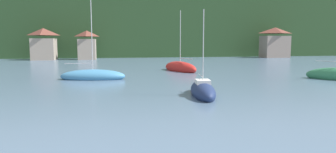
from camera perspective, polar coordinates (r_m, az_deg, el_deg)
wooded_hillside at (r=124.08m, az=-22.02°, el=7.48°), size 352.00×71.99×40.90m
shore_building_west at (r=76.12m, az=-22.70°, el=5.68°), size 5.39×5.06×7.43m
shore_building_westcentral at (r=74.50m, az=-15.25°, el=5.76°), size 4.25×4.65×6.93m
shore_building_central at (r=86.00m, az=19.78°, el=6.06°), size 7.19×4.76×8.08m
sailboat_mid_5 at (r=23.56m, az=6.66°, el=-2.78°), size 2.53×6.08×7.13m
sailboat_far_6 at (r=34.73m, az=-14.19°, el=0.07°), size 7.57×3.46×9.65m
sailboat_far_7 at (r=43.29m, az=2.35°, el=1.64°), size 4.61×7.80×9.22m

